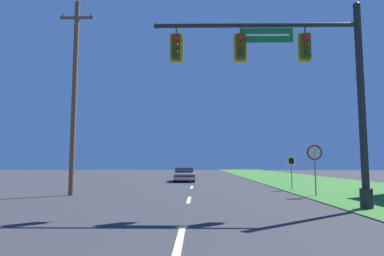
{
  "coord_description": "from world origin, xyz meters",
  "views": [
    {
      "loc": [
        0.38,
        -1.45,
        1.64
      ],
      "look_at": [
        0.0,
        23.18,
        4.17
      ],
      "focal_mm": 32.0,
      "sensor_mm": 36.0,
      "label": 1
    }
  ],
  "objects": [
    {
      "name": "route_sign_post",
      "position": [
        6.14,
        19.66,
        1.53
      ],
      "size": [
        0.55,
        0.06,
        2.03
      ],
      "color": "gray",
      "rests_on": "grass_verge_right"
    },
    {
      "name": "grass_verge_right",
      "position": [
        10.5,
        30.0,
        0.02
      ],
      "size": [
        10.0,
        110.0,
        0.04
      ],
      "color": "#38752D",
      "rests_on": "ground"
    },
    {
      "name": "car_ahead",
      "position": [
        -0.81,
        29.54,
        0.61
      ],
      "size": [
        2.08,
        4.75,
        1.19
      ],
      "color": "black",
      "rests_on": "ground"
    },
    {
      "name": "utility_pole_near",
      "position": [
        -6.1,
        16.16,
        5.33
      ],
      "size": [
        1.8,
        0.26,
        10.34
      ],
      "color": "brown",
      "rests_on": "ground"
    },
    {
      "name": "road_center_line",
      "position": [
        0.0,
        22.0,
        0.01
      ],
      "size": [
        0.16,
        34.8,
        0.01
      ],
      "color": "silver",
      "rests_on": "ground"
    },
    {
      "name": "stop_sign",
      "position": [
        6.21,
        15.65,
        1.86
      ],
      "size": [
        0.76,
        0.07,
        2.5
      ],
      "color": "gray",
      "rests_on": "grass_verge_right"
    },
    {
      "name": "signal_mast",
      "position": [
        4.33,
        10.98,
        4.72
      ],
      "size": [
        7.88,
        0.47,
        7.65
      ],
      "color": "#232326",
      "rests_on": "grass_verge_right"
    }
  ]
}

